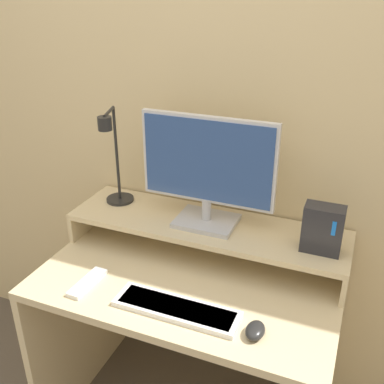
{
  "coord_description": "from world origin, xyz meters",
  "views": [
    {
      "loc": [
        0.52,
        -0.92,
        1.75
      ],
      "look_at": [
        -0.0,
        0.36,
        1.09
      ],
      "focal_mm": 42.0,
      "sensor_mm": 36.0,
      "label": 1
    }
  ],
  "objects_px": {
    "monitor": "(207,169)",
    "mouse": "(255,330)",
    "keyboard": "(177,309)",
    "router_dock": "(323,229)",
    "desk_lamp": "(114,162)",
    "remote_control": "(87,283)"
  },
  "relations": [
    {
      "from": "mouse",
      "to": "remote_control",
      "type": "distance_m",
      "value": 0.62
    },
    {
      "from": "monitor",
      "to": "keyboard",
      "type": "bearing_deg",
      "value": -83.9
    },
    {
      "from": "keyboard",
      "to": "router_dock",
      "type": "bearing_deg",
      "value": 40.61
    },
    {
      "from": "monitor",
      "to": "mouse",
      "type": "height_order",
      "value": "monitor"
    },
    {
      "from": "monitor",
      "to": "keyboard",
      "type": "height_order",
      "value": "monitor"
    },
    {
      "from": "mouse",
      "to": "remote_control",
      "type": "relative_size",
      "value": 0.48
    },
    {
      "from": "router_dock",
      "to": "desk_lamp",
      "type": "bearing_deg",
      "value": 178.23
    },
    {
      "from": "router_dock",
      "to": "keyboard",
      "type": "xyz_separation_m",
      "value": [
        -0.4,
        -0.34,
        -0.2
      ]
    },
    {
      "from": "keyboard",
      "to": "remote_control",
      "type": "height_order",
      "value": "keyboard"
    },
    {
      "from": "monitor",
      "to": "remote_control",
      "type": "relative_size",
      "value": 2.88
    },
    {
      "from": "desk_lamp",
      "to": "keyboard",
      "type": "distance_m",
      "value": 0.65
    },
    {
      "from": "monitor",
      "to": "router_dock",
      "type": "height_order",
      "value": "monitor"
    },
    {
      "from": "monitor",
      "to": "remote_control",
      "type": "bearing_deg",
      "value": -130.48
    },
    {
      "from": "mouse",
      "to": "keyboard",
      "type": "bearing_deg",
      "value": 178.01
    },
    {
      "from": "keyboard",
      "to": "mouse",
      "type": "distance_m",
      "value": 0.27
    },
    {
      "from": "desk_lamp",
      "to": "mouse",
      "type": "xyz_separation_m",
      "value": [
        0.7,
        -0.37,
        -0.31
      ]
    },
    {
      "from": "router_dock",
      "to": "remote_control",
      "type": "xyz_separation_m",
      "value": [
        -0.75,
        -0.33,
        -0.21
      ]
    },
    {
      "from": "desk_lamp",
      "to": "keyboard",
      "type": "xyz_separation_m",
      "value": [
        0.43,
        -0.37,
        -0.31
      ]
    },
    {
      "from": "monitor",
      "to": "remote_control",
      "type": "height_order",
      "value": "monitor"
    },
    {
      "from": "monitor",
      "to": "mouse",
      "type": "distance_m",
      "value": 0.59
    },
    {
      "from": "desk_lamp",
      "to": "mouse",
      "type": "distance_m",
      "value": 0.85
    },
    {
      "from": "monitor",
      "to": "mouse",
      "type": "relative_size",
      "value": 5.93
    }
  ]
}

